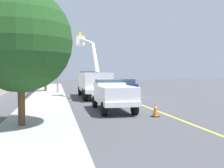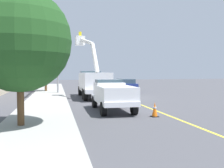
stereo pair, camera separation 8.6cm
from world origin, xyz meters
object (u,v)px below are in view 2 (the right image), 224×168
at_px(passing_minivan, 126,84).
at_px(traffic_cone_leading, 155,110).
at_px(service_pickup_truck, 113,94).
at_px(traffic_cone_trailing, 102,91).
at_px(utility_bucket_truck, 93,82).
at_px(traffic_cone_mid_front, 132,101).
at_px(traffic_signal_mast, 58,40).
at_px(traffic_cone_mid_rear, 117,95).

distance_m(passing_minivan, traffic_cone_leading, 18.90).
bearing_deg(service_pickup_truck, traffic_cone_trailing, -10.12).
relative_size(utility_bucket_truck, traffic_cone_mid_front, 11.91).
bearing_deg(service_pickup_truck, traffic_cone_mid_front, -42.59).
distance_m(service_pickup_truck, traffic_cone_mid_front, 3.39).
distance_m(traffic_cone_mid_front, traffic_signal_mast, 13.09).
bearing_deg(passing_minivan, traffic_cone_mid_rear, 156.55).
bearing_deg(traffic_cone_trailing, traffic_signal_mast, 92.54).
bearing_deg(traffic_cone_mid_front, service_pickup_truck, 137.41).
height_order(service_pickup_truck, traffic_cone_mid_front, service_pickup_truck).
relative_size(service_pickup_truck, traffic_cone_trailing, 7.52).
height_order(passing_minivan, traffic_cone_leading, passing_minivan).
distance_m(service_pickup_truck, traffic_cone_trailing, 13.50).
bearing_deg(traffic_signal_mast, traffic_cone_mid_front, -154.73).
bearing_deg(traffic_signal_mast, traffic_cone_mid_rear, -138.31).
bearing_deg(traffic_cone_leading, traffic_cone_trailing, -2.16).
bearing_deg(traffic_cone_mid_rear, service_pickup_truck, 161.49).
distance_m(utility_bucket_truck, passing_minivan, 8.46).
xyz_separation_m(service_pickup_truck, traffic_cone_mid_front, (2.43, -2.23, -0.78)).
bearing_deg(utility_bucket_truck, service_pickup_truck, 176.95).
bearing_deg(traffic_cone_mid_front, traffic_cone_leading, 174.86).
xyz_separation_m(traffic_cone_leading, traffic_cone_mid_front, (5.23, -0.47, -0.08)).
height_order(traffic_cone_leading, traffic_cone_mid_front, traffic_cone_leading).
distance_m(passing_minivan, traffic_cone_mid_rear, 9.16).
xyz_separation_m(passing_minivan, traffic_cone_leading, (-18.40, 4.29, -0.55)).
xyz_separation_m(traffic_cone_trailing, traffic_signal_mast, (-0.23, 5.14, 5.76)).
bearing_deg(traffic_signal_mast, utility_bucket_truck, -139.21).
distance_m(utility_bucket_truck, traffic_cone_mid_rear, 3.05).
xyz_separation_m(utility_bucket_truck, traffic_cone_mid_front, (-6.82, -1.74, -1.26)).
bearing_deg(service_pickup_truck, traffic_cone_leading, -147.82).
xyz_separation_m(traffic_cone_leading, traffic_cone_trailing, (16.07, -0.61, -0.05)).
distance_m(service_pickup_truck, traffic_cone_leading, 3.38).
relative_size(traffic_cone_leading, traffic_cone_mid_front, 1.23).
bearing_deg(traffic_cone_mid_rear, passing_minivan, -23.45).
distance_m(traffic_cone_mid_rear, traffic_cone_trailing, 6.06).
distance_m(traffic_cone_leading, traffic_cone_trailing, 16.08).
height_order(traffic_cone_leading, traffic_cone_mid_rear, traffic_cone_leading).
relative_size(service_pickup_truck, traffic_cone_leading, 6.64).
height_order(utility_bucket_truck, service_pickup_truck, utility_bucket_truck).
bearing_deg(traffic_signal_mast, service_pickup_truck, -167.98).
bearing_deg(traffic_cone_leading, service_pickup_truck, 32.18).
distance_m(utility_bucket_truck, traffic_cone_mid_front, 7.15).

